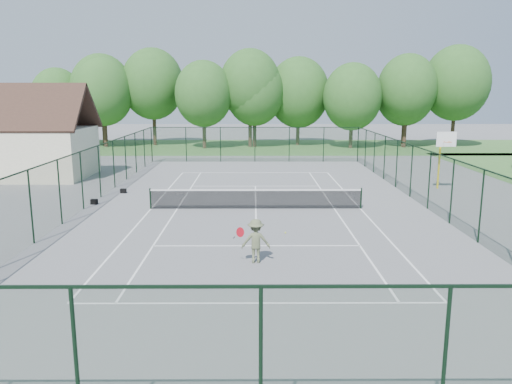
# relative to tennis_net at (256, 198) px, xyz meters

# --- Properties ---
(ground) EXTENTS (140.00, 140.00, 0.00)m
(ground) POSITION_rel_tennis_net_xyz_m (0.00, 0.00, -0.58)
(ground) COLOR slate
(ground) RESTS_ON ground
(grass_far) EXTENTS (80.00, 16.00, 0.01)m
(grass_far) POSITION_rel_tennis_net_xyz_m (0.00, 30.00, -0.57)
(grass_far) COLOR #477A37
(grass_far) RESTS_ON ground
(court_lines) EXTENTS (11.05, 23.85, 0.01)m
(court_lines) POSITION_rel_tennis_net_xyz_m (0.00, 0.00, -0.57)
(court_lines) COLOR white
(court_lines) RESTS_ON ground
(tennis_net) EXTENTS (11.08, 0.08, 1.10)m
(tennis_net) POSITION_rel_tennis_net_xyz_m (0.00, 0.00, 0.00)
(tennis_net) COLOR black
(tennis_net) RESTS_ON ground
(fence_enclosure) EXTENTS (18.05, 36.05, 3.02)m
(fence_enclosure) POSITION_rel_tennis_net_xyz_m (0.00, 0.00, 0.98)
(fence_enclosure) COLOR #1B3C22
(fence_enclosure) RESTS_ON ground
(utility_building) EXTENTS (8.60, 6.27, 6.63)m
(utility_building) POSITION_rel_tennis_net_xyz_m (-16.00, 10.00, 2.54)
(utility_building) COLOR #F4EDC9
(utility_building) RESTS_ON ground
(tree_line_far) EXTENTS (39.40, 6.40, 9.70)m
(tree_line_far) POSITION_rel_tennis_net_xyz_m (0.00, 30.00, 5.42)
(tree_line_far) COLOR #422C20
(tree_line_far) RESTS_ON ground
(basketball_goal) EXTENTS (1.20, 1.43, 3.65)m
(basketball_goal) POSITION_rel_tennis_net_xyz_m (11.54, 5.07, 1.99)
(basketball_goal) COLOR yellow
(basketball_goal) RESTS_ON ground
(sports_bag_a) EXTENTS (0.37, 0.25, 0.28)m
(sports_bag_a) POSITION_rel_tennis_net_xyz_m (-8.80, 1.11, -0.43)
(sports_bag_a) COLOR black
(sports_bag_a) RESTS_ON ground
(sports_bag_b) EXTENTS (0.36, 0.23, 0.27)m
(sports_bag_b) POSITION_rel_tennis_net_xyz_m (-7.99, 4.16, -0.44)
(sports_bag_b) COLOR black
(sports_bag_b) RESTS_ON ground
(tennis_player) EXTENTS (1.98, 0.83, 1.59)m
(tennis_player) POSITION_rel_tennis_net_xyz_m (-0.04, -8.34, 0.22)
(tennis_player) COLOR #5E6646
(tennis_player) RESTS_ON ground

